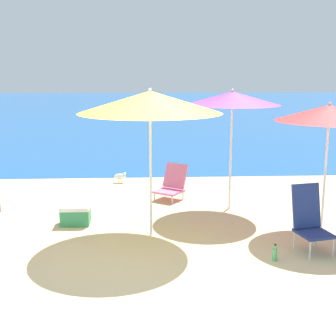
% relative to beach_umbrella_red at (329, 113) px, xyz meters
% --- Properties ---
extents(ground_plane, '(60.00, 60.00, 0.00)m').
position_rel_beach_umbrella_red_xyz_m(ground_plane, '(-2.79, -1.02, -1.80)').
color(ground_plane, '#D1BA89').
extents(sea_water, '(60.00, 40.00, 0.01)m').
position_rel_beach_umbrella_red_xyz_m(sea_water, '(-2.79, 23.69, -1.80)').
color(sea_water, '#1E5699').
rests_on(sea_water, ground).
extents(beach_umbrella_red, '(1.61, 1.61, 1.97)m').
position_rel_beach_umbrella_red_xyz_m(beach_umbrella_red, '(0.00, 0.00, 0.00)').
color(beach_umbrella_red, white).
rests_on(beach_umbrella_red, ground).
extents(beach_umbrella_yellow, '(2.07, 2.07, 2.18)m').
position_rel_beach_umbrella_red_xyz_m(beach_umbrella_yellow, '(-2.66, -0.13, 0.18)').
color(beach_umbrella_yellow, white).
rests_on(beach_umbrella_yellow, ground).
extents(beach_umbrella_purple, '(1.65, 1.65, 2.11)m').
position_rel_beach_umbrella_red_xyz_m(beach_umbrella_purple, '(-1.24, 1.17, 0.15)').
color(beach_umbrella_purple, white).
rests_on(beach_umbrella_purple, ground).
extents(beach_chair_navy, '(0.51, 0.61, 0.90)m').
position_rel_beach_umbrella_red_xyz_m(beach_chair_navy, '(-0.50, -0.83, -1.35)').
color(beach_chair_navy, silver).
rests_on(beach_chair_navy, ground).
extents(beach_chair_pink, '(0.71, 0.73, 0.66)m').
position_rel_beach_umbrella_red_xyz_m(beach_chair_pink, '(-2.22, 1.87, -1.51)').
color(beach_chair_pink, silver).
rests_on(beach_chair_pink, ground).
extents(water_bottle, '(0.06, 0.06, 0.23)m').
position_rel_beach_umbrella_red_xyz_m(water_bottle, '(-1.07, -1.18, -1.71)').
color(water_bottle, '#4CB266').
rests_on(water_bottle, ground).
extents(cooler_box, '(0.46, 0.36, 0.32)m').
position_rel_beach_umbrella_red_xyz_m(cooler_box, '(-3.86, 0.43, -1.64)').
color(cooler_box, '#338C59').
rests_on(cooler_box, ground).
extents(seagull, '(0.27, 0.11, 0.23)m').
position_rel_beach_umbrella_red_xyz_m(seagull, '(-3.28, 3.23, -1.66)').
color(seagull, gold).
rests_on(seagull, ground).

